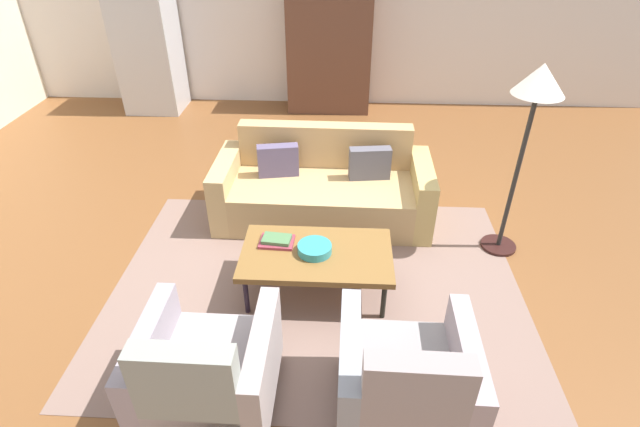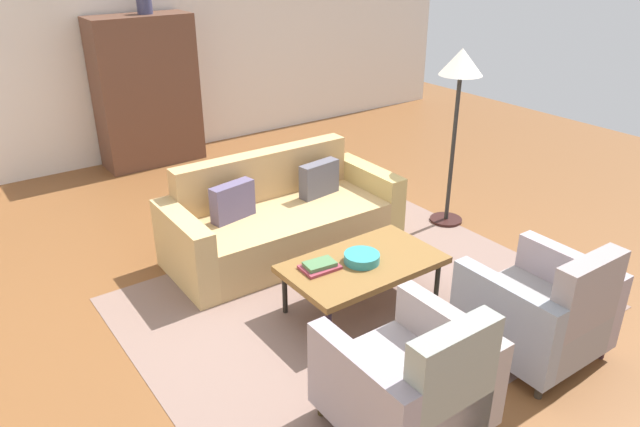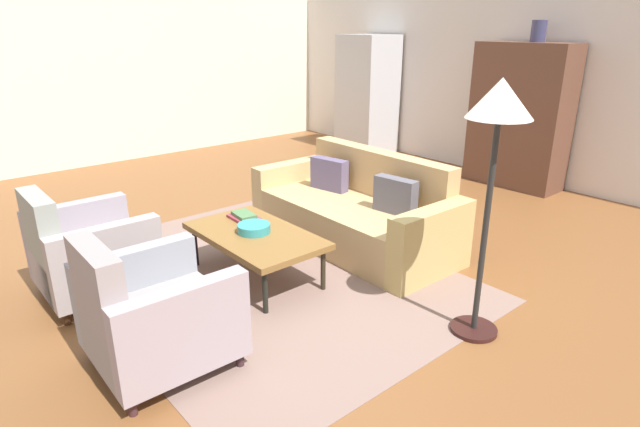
# 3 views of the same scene
# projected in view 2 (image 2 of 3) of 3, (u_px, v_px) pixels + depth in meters

# --- Properties ---
(ground_plane) EXTENTS (11.67, 11.67, 0.00)m
(ground_plane) POSITION_uv_depth(u_px,v_px,m) (332.00, 270.00, 5.18)
(ground_plane) COLOR brown
(wall_back) EXTENTS (9.72, 0.12, 2.80)m
(wall_back) POSITION_uv_depth(u_px,v_px,m) (147.00, 44.00, 7.42)
(wall_back) COLOR silver
(wall_back) RESTS_ON ground
(area_rug) EXTENTS (3.40, 2.60, 0.01)m
(area_rug) POSITION_uv_depth(u_px,v_px,m) (358.00, 303.00, 4.71)
(area_rug) COLOR #7F645A
(area_rug) RESTS_ON ground
(couch) EXTENTS (2.11, 0.93, 0.86)m
(couch) POSITION_uv_depth(u_px,v_px,m) (280.00, 220.00, 5.43)
(couch) COLOR tan
(couch) RESTS_ON ground
(coffee_table) EXTENTS (1.20, 0.70, 0.40)m
(coffee_table) POSITION_uv_depth(u_px,v_px,m) (363.00, 265.00, 4.52)
(coffee_table) COLOR black
(coffee_table) RESTS_ON ground
(armchair_left) EXTENTS (0.81, 0.81, 0.88)m
(armchair_left) POSITION_uv_depth(u_px,v_px,m) (413.00, 385.00, 3.36)
(armchair_left) COLOR #332713
(armchair_left) RESTS_ON ground
(armchair_right) EXTENTS (0.81, 0.81, 0.88)m
(armchair_right) POSITION_uv_depth(u_px,v_px,m) (543.00, 313.00, 3.99)
(armchair_right) COLOR #2B2611
(armchair_right) RESTS_ON ground
(fruit_bowl) EXTENTS (0.27, 0.27, 0.07)m
(fruit_bowl) POSITION_uv_depth(u_px,v_px,m) (362.00, 258.00, 4.48)
(fruit_bowl) COLOR teal
(fruit_bowl) RESTS_ON coffee_table
(book_stack) EXTENTS (0.29, 0.21, 0.05)m
(book_stack) POSITION_uv_depth(u_px,v_px,m) (320.00, 266.00, 4.40)
(book_stack) COLOR maroon
(book_stack) RESTS_ON coffee_table
(cabinet) EXTENTS (1.20, 0.51, 1.80)m
(cabinet) POSITION_uv_depth(u_px,v_px,m) (147.00, 92.00, 7.27)
(cabinet) COLOR brown
(cabinet) RESTS_ON ground
(vase_tall) EXTENTS (0.18, 0.18, 0.25)m
(vase_tall) POSITION_uv_depth(u_px,v_px,m) (144.00, 3.00, 6.89)
(vase_tall) COLOR #363657
(vase_tall) RESTS_ON cabinet
(floor_lamp) EXTENTS (0.40, 0.40, 1.72)m
(floor_lamp) POSITION_uv_depth(u_px,v_px,m) (460.00, 79.00, 5.45)
(floor_lamp) COLOR black
(floor_lamp) RESTS_ON ground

